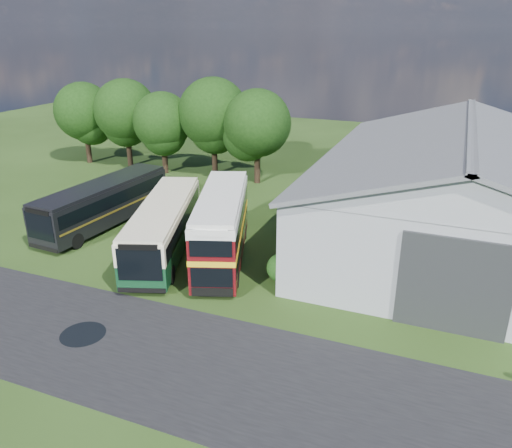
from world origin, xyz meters
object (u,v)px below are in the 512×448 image
at_px(storage_shed, 463,184).
at_px(bus_green_single, 164,227).
at_px(bus_dark_single, 104,203).
at_px(bus_maroon_double, 222,228).

relative_size(storage_shed, bus_green_single, 1.97).
xyz_separation_m(storage_shed, bus_green_single, (-17.82, -9.14, -2.36)).
relative_size(storage_shed, bus_dark_single, 2.05).
bearing_deg(bus_dark_single, bus_green_single, -16.22).
bearing_deg(bus_green_single, bus_dark_single, 140.18).
xyz_separation_m(storage_shed, bus_maroon_double, (-13.75, -8.88, -1.93)).
bearing_deg(bus_green_single, bus_maroon_double, -15.71).
bearing_deg(bus_maroon_double, storage_shed, 13.44).
bearing_deg(storage_shed, bus_maroon_double, -147.15).
bearing_deg(bus_maroon_double, bus_green_single, 164.26).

